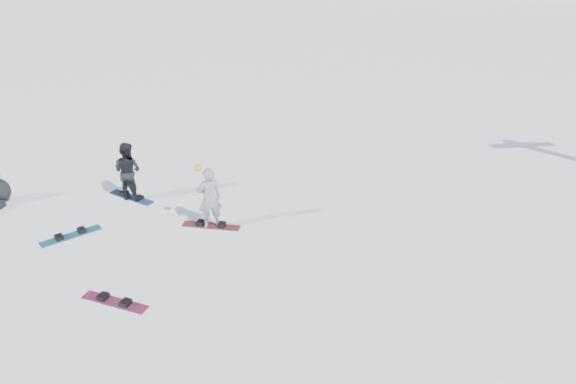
% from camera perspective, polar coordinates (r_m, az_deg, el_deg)
% --- Properties ---
extents(ground, '(420.00, 420.00, 0.00)m').
position_cam_1_polar(ground, '(13.28, -9.31, -6.83)').
color(ground, white).
rests_on(ground, ground).
extents(snowboarder_woman, '(0.71, 0.63, 1.78)m').
position_cam_1_polar(snowboarder_woman, '(14.16, -8.01, -0.57)').
color(snowboarder_woman, '#929297').
rests_on(snowboarder_woman, ground).
extents(snowboarder_man, '(0.92, 0.78, 1.67)m').
position_cam_1_polar(snowboarder_man, '(16.09, -15.96, 2.07)').
color(snowboarder_man, black).
rests_on(snowboarder_man, ground).
extents(snowboard_woman, '(1.50, 0.29, 0.03)m').
position_cam_1_polar(snowboard_woman, '(14.55, -7.79, -3.43)').
color(snowboard_woman, maroon).
rests_on(snowboard_woman, ground).
extents(snowboard_man, '(1.49, 0.83, 0.03)m').
position_cam_1_polar(snowboard_man, '(16.44, -15.61, -0.53)').
color(snowboard_man, '#184C88').
rests_on(snowboard_man, ground).
extents(snowboard_loose_b, '(1.53, 0.57, 0.03)m').
position_cam_1_polar(snowboard_loose_b, '(12.34, -17.19, -10.64)').
color(snowboard_loose_b, maroon).
rests_on(snowboard_loose_b, ground).
extents(snowboard_loose_a, '(1.22, 1.29, 0.03)m').
position_cam_1_polar(snowboard_loose_a, '(15.01, -21.19, -4.17)').
color(snowboard_loose_a, '#17727F').
rests_on(snowboard_loose_a, ground).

